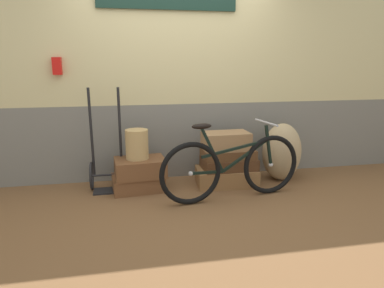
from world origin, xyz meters
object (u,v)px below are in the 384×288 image
(suitcase_1, at_px, (140,167))
(luggage_trolley, at_px, (108,168))
(wicker_basket, at_px, (137,144))
(burlap_sack, at_px, (282,152))
(suitcase_5, at_px, (226,141))
(suitcase_3, at_px, (229,163))
(suitcase_0, at_px, (138,183))
(bicycle, at_px, (232,167))
(suitcase_4, at_px, (228,154))
(suitcase_2, at_px, (226,176))

(suitcase_1, distance_m, luggage_trolley, 0.40)
(wicker_basket, bearing_deg, burlap_sack, 0.68)
(suitcase_5, bearing_deg, suitcase_3, 4.95)
(suitcase_0, height_order, luggage_trolley, luggage_trolley)
(luggage_trolley, distance_m, bicycle, 1.49)
(bicycle, bearing_deg, suitcase_3, 76.94)
(suitcase_4, xyz_separation_m, suitcase_5, (-0.03, -0.01, 0.16))
(suitcase_1, xyz_separation_m, wicker_basket, (-0.03, 0.02, 0.28))
(suitcase_4, distance_m, suitcase_5, 0.17)
(luggage_trolley, height_order, bicycle, luggage_trolley)
(suitcase_2, bearing_deg, luggage_trolley, 179.28)
(suitcase_4, height_order, bicycle, bicycle)
(burlap_sack, xyz_separation_m, bicycle, (-0.83, -0.51, -0.01))
(suitcase_0, xyz_separation_m, wicker_basket, (0.00, 0.01, 0.47))
(wicker_basket, xyz_separation_m, burlap_sack, (1.84, 0.02, -0.19))
(suitcase_5, distance_m, burlap_sack, 0.79)
(suitcase_2, relative_size, luggage_trolley, 0.60)
(suitcase_4, height_order, suitcase_5, suitcase_5)
(suitcase_4, bearing_deg, burlap_sack, 2.58)
(suitcase_2, relative_size, suitcase_4, 1.17)
(suitcase_1, relative_size, suitcase_3, 0.89)
(burlap_sack, bearing_deg, wicker_basket, -179.32)
(wicker_basket, relative_size, bicycle, 0.21)
(suitcase_1, height_order, luggage_trolley, luggage_trolley)
(suitcase_1, bearing_deg, suitcase_4, -4.54)
(suitcase_1, bearing_deg, suitcase_2, -4.87)
(luggage_trolley, distance_m, burlap_sack, 2.20)
(suitcase_3, bearing_deg, burlap_sack, 2.55)
(suitcase_1, bearing_deg, suitcase_5, -5.07)
(bicycle, bearing_deg, suitcase_4, 78.48)
(suitcase_1, height_order, wicker_basket, wicker_basket)
(suitcase_2, bearing_deg, bicycle, -95.29)
(suitcase_4, relative_size, suitcase_5, 1.13)
(suitcase_1, xyz_separation_m, suitcase_2, (1.07, -0.01, -0.18))
(suitcase_0, height_order, suitcase_1, suitcase_1)
(suitcase_2, distance_m, suitcase_4, 0.30)
(suitcase_2, bearing_deg, suitcase_1, -175.91)
(luggage_trolley, bearing_deg, suitcase_4, -4.84)
(suitcase_3, xyz_separation_m, suitcase_5, (-0.04, -0.00, 0.29))
(suitcase_2, bearing_deg, suitcase_4, 25.40)
(suitcase_0, distance_m, suitcase_5, 1.18)
(suitcase_0, xyz_separation_m, suitcase_3, (1.12, -0.02, 0.18))
(suitcase_2, distance_m, suitcase_3, 0.17)
(suitcase_2, xyz_separation_m, luggage_trolley, (-1.44, 0.13, 0.16))
(suitcase_0, xyz_separation_m, suitcase_4, (1.11, -0.01, 0.31))
(suitcase_4, xyz_separation_m, luggage_trolley, (-1.46, 0.12, -0.13))
(suitcase_1, distance_m, bicycle, 1.09)
(suitcase_5, bearing_deg, suitcase_2, 10.85)
(suitcase_5, bearing_deg, suitcase_0, 177.40)
(suitcase_4, bearing_deg, suitcase_5, -163.88)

